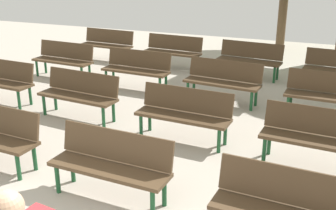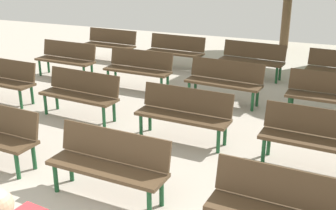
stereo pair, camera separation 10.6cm
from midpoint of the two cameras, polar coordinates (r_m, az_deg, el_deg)
bench_r0_c2 at (r=5.42m, az=-8.22°, el=-7.58°), size 1.62×0.57×0.87m
bench_r0_c3 at (r=4.66m, az=15.47°, el=-13.08°), size 1.63×0.59×0.87m
bench_r1_c0 at (r=9.54m, az=-22.11°, el=3.38°), size 1.63×0.59×0.87m
bench_r1_c1 at (r=8.14m, az=-12.29°, el=1.73°), size 1.64×0.62×0.87m
bench_r1_c2 at (r=6.99m, az=1.80°, el=-0.86°), size 1.63×0.58×0.87m
bench_r1_c3 at (r=6.47m, az=19.22°, el=-3.81°), size 1.63×0.59×0.87m
bench_r2_c0 at (r=10.95m, az=-14.23°, el=6.25°), size 1.63×0.58×0.87m
bench_r2_c1 at (r=9.76m, az=-4.55°, el=5.16°), size 1.62×0.56×0.87m
bench_r2_c2 at (r=8.86m, az=7.15°, el=3.52°), size 1.64×0.63×0.87m
bench_r2_c3 at (r=8.46m, az=20.73°, el=1.56°), size 1.62×0.55×0.87m
bench_r3_c0 at (r=12.57m, az=-8.49°, el=8.36°), size 1.63×0.58×0.87m
bench_r3_c1 at (r=11.53m, az=0.42°, el=7.54°), size 1.63×0.58×0.87m
bench_r3_c2 at (r=10.82m, az=10.79°, el=6.35°), size 1.64×0.64×0.87m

